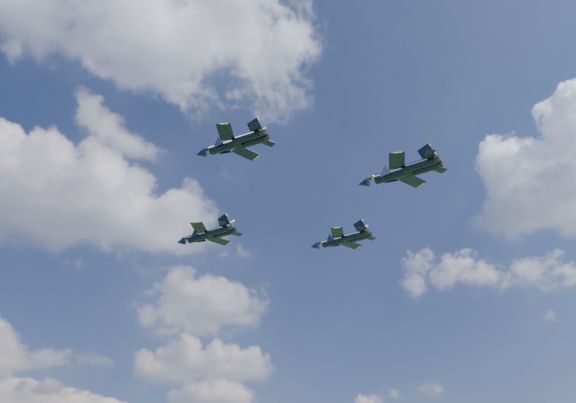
{
  "coord_description": "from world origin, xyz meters",
  "views": [
    {
      "loc": [
        -31.53,
        -89.85,
        7.19
      ],
      "look_at": [
        -5.77,
        -5.17,
        58.21
      ],
      "focal_mm": 35.0,
      "sensor_mm": 36.0,
      "label": 1
    }
  ],
  "objects_px": {
    "jet_right": "(334,241)",
    "jet_slot": "(391,175)",
    "jet_lead": "(200,236)",
    "jet_left": "(224,146)"
  },
  "relations": [
    {
      "from": "jet_left",
      "to": "jet_slot",
      "type": "distance_m",
      "value": 29.19
    },
    {
      "from": "jet_lead",
      "to": "jet_right",
      "type": "height_order",
      "value": "jet_right"
    },
    {
      "from": "jet_left",
      "to": "jet_slot",
      "type": "relative_size",
      "value": 0.85
    },
    {
      "from": "jet_left",
      "to": "jet_right",
      "type": "height_order",
      "value": "jet_right"
    },
    {
      "from": "jet_right",
      "to": "jet_slot",
      "type": "xyz_separation_m",
      "value": [
        0.19,
        -26.49,
        0.34
      ]
    },
    {
      "from": "jet_lead",
      "to": "jet_left",
      "type": "relative_size",
      "value": 1.09
    },
    {
      "from": "jet_slot",
      "to": "jet_lead",
      "type": "bearing_deg",
      "value": 90.92
    },
    {
      "from": "jet_lead",
      "to": "jet_left",
      "type": "bearing_deg",
      "value": -136.19
    },
    {
      "from": "jet_right",
      "to": "jet_slot",
      "type": "height_order",
      "value": "jet_slot"
    },
    {
      "from": "jet_right",
      "to": "jet_slot",
      "type": "distance_m",
      "value": 26.5
    }
  ]
}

